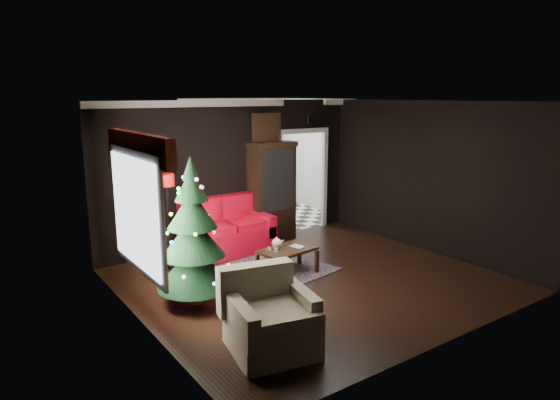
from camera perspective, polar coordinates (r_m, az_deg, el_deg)
floor at (r=7.96m, az=3.76°, el=-9.25°), size 5.50×5.50×0.00m
ceiling at (r=7.41m, az=4.06°, el=11.33°), size 5.50×5.50×0.00m
wall_back at (r=9.61m, az=-5.48°, el=3.11°), size 5.50×0.00×5.50m
wall_front at (r=5.88m, az=19.34°, el=-3.36°), size 5.50×0.00×5.50m
wall_left at (r=6.26m, az=-16.15°, el=-2.23°), size 0.00×5.50×5.50m
wall_right at (r=9.51m, az=16.96°, el=2.54°), size 0.00×5.50×5.50m
doorway at (r=10.59m, az=2.59°, el=2.08°), size 1.10×0.10×2.10m
left_window at (r=6.45m, az=-16.43°, el=-1.38°), size 0.05×1.60×1.40m
valance at (r=6.34m, az=-16.18°, el=5.94°), size 0.12×2.10×0.35m
kitchen_floor at (r=12.01m, az=-1.81°, el=-1.82°), size 3.00×3.00×0.00m
kitchen_window at (r=12.95m, az=-5.39°, el=6.79°), size 0.70×0.06×0.70m
rug at (r=8.22m, az=-1.92°, el=-8.47°), size 2.43×1.94×0.01m
loveseat at (r=9.22m, az=-6.15°, el=-3.01°), size 1.70×0.90×1.00m
curio_cabinet at (r=9.88m, az=-0.98°, el=0.77°), size 0.90×0.45×1.90m
floor_lamp at (r=8.50m, az=-12.77°, el=-2.26°), size 0.28×0.28×1.58m
christmas_tree at (r=6.83m, az=-10.09°, el=-3.77°), size 1.28×1.28×1.99m
armchair at (r=5.73m, az=-1.00°, el=-13.08°), size 1.14×1.14×0.98m
coffee_table at (r=8.14m, az=0.86°, el=-7.08°), size 1.00×0.69×0.42m
teapot at (r=8.06m, az=-0.38°, el=-5.03°), size 0.19×0.19×0.18m
cup_a at (r=7.98m, az=-1.28°, el=-5.68°), size 0.07×0.07×0.05m
cup_b at (r=7.91m, az=-0.42°, el=-5.84°), size 0.08×0.08×0.05m
book at (r=8.06m, az=1.63°, el=-4.86°), size 0.16×0.06×0.22m
wall_clock at (r=10.56m, az=3.92°, el=9.30°), size 0.32×0.32×0.06m
painting at (r=9.86m, az=-1.61°, el=8.37°), size 0.62×0.05×0.52m
kitchen_counter at (r=12.91m, az=-4.74°, el=1.18°), size 1.80×0.60×0.90m
kitchen_table at (r=11.52m, az=-2.26°, el=-0.51°), size 0.70×0.70×0.75m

